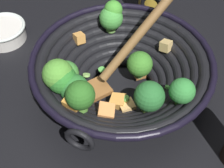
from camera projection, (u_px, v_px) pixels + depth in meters
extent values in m
plane|color=black|center=(121.00, 91.00, 0.71)|extent=(4.00, 4.00, 0.00)
cylinder|color=black|center=(121.00, 90.00, 0.70)|extent=(0.13, 0.13, 0.01)
torus|color=black|center=(121.00, 85.00, 0.69)|extent=(0.18, 0.18, 0.02)
torus|color=black|center=(121.00, 82.00, 0.68)|extent=(0.21, 0.21, 0.02)
torus|color=black|center=(122.00, 78.00, 0.68)|extent=(0.24, 0.24, 0.02)
torus|color=black|center=(122.00, 75.00, 0.67)|extent=(0.27, 0.27, 0.02)
torus|color=black|center=(122.00, 71.00, 0.66)|extent=(0.30, 0.30, 0.02)
torus|color=black|center=(122.00, 67.00, 0.65)|extent=(0.33, 0.33, 0.02)
torus|color=black|center=(122.00, 64.00, 0.64)|extent=(0.36, 0.36, 0.02)
torus|color=black|center=(122.00, 60.00, 0.63)|extent=(0.38, 0.38, 0.01)
torus|color=black|center=(151.00, 5.00, 0.75)|extent=(0.05, 0.02, 0.05)
torus|color=black|center=(80.00, 140.00, 0.51)|extent=(0.05, 0.02, 0.05)
cylinder|color=#60A03B|center=(82.00, 106.00, 0.57)|extent=(0.03, 0.03, 0.02)
sphere|color=#2C6721|center=(80.00, 95.00, 0.55)|extent=(0.05, 0.05, 0.05)
cylinder|color=#6DA13E|center=(148.00, 107.00, 0.60)|extent=(0.03, 0.03, 0.02)
sphere|color=#27682E|center=(149.00, 96.00, 0.57)|extent=(0.06, 0.06, 0.06)
cylinder|color=#5F9545|center=(76.00, 99.00, 0.61)|extent=(0.03, 0.03, 0.02)
sphere|color=#2C732E|center=(74.00, 89.00, 0.58)|extent=(0.06, 0.06, 0.06)
cylinder|color=#6FB43B|center=(179.00, 102.00, 0.58)|extent=(0.02, 0.02, 0.02)
sphere|color=#328338|center=(182.00, 91.00, 0.56)|extent=(0.05, 0.05, 0.05)
cylinder|color=#88B449|center=(64.00, 90.00, 0.61)|extent=(0.03, 0.03, 0.02)
sphere|color=#2C7929|center=(62.00, 79.00, 0.58)|extent=(0.06, 0.06, 0.06)
cylinder|color=#86BC48|center=(68.00, 84.00, 0.65)|extent=(0.03, 0.03, 0.02)
sphere|color=#408936|center=(66.00, 74.00, 0.62)|extent=(0.05, 0.05, 0.05)
cylinder|color=#63AD51|center=(139.00, 74.00, 0.70)|extent=(0.03, 0.03, 0.02)
sphere|color=#3F842B|center=(140.00, 64.00, 0.67)|extent=(0.06, 0.06, 0.06)
cylinder|color=#589F36|center=(113.00, 20.00, 0.72)|extent=(0.02, 0.02, 0.02)
sphere|color=green|center=(113.00, 10.00, 0.70)|extent=(0.04, 0.04, 0.04)
cylinder|color=#72A343|center=(60.00, 85.00, 0.61)|extent=(0.03, 0.03, 0.02)
sphere|color=#529934|center=(58.00, 74.00, 0.58)|extent=(0.06, 0.06, 0.06)
cylinder|color=#6C8D4D|center=(140.00, 72.00, 0.70)|extent=(0.02, 0.02, 0.02)
sphere|color=#28661C|center=(141.00, 64.00, 0.68)|extent=(0.05, 0.05, 0.05)
cylinder|color=#81C35A|center=(111.00, 28.00, 0.73)|extent=(0.03, 0.03, 0.01)
sphere|color=green|center=(111.00, 18.00, 0.71)|extent=(0.05, 0.05, 0.05)
cube|color=#C77A3D|center=(140.00, 72.00, 0.70)|extent=(0.03, 0.03, 0.03)
cube|color=#E39B4B|center=(79.00, 38.00, 0.70)|extent=(0.03, 0.03, 0.03)
cube|color=#E1AE65|center=(127.00, 108.00, 0.63)|extent=(0.04, 0.04, 0.03)
cube|color=gold|center=(74.00, 103.00, 0.57)|extent=(0.03, 0.04, 0.03)
cube|color=#D7B46C|center=(166.00, 46.00, 0.69)|extent=(0.03, 0.03, 0.03)
cube|color=gold|center=(119.00, 103.00, 0.64)|extent=(0.04, 0.04, 0.04)
cube|color=#E7904C|center=(105.00, 113.00, 0.59)|extent=(0.05, 0.04, 0.04)
cylinder|color=#56B247|center=(167.00, 87.00, 0.65)|extent=(0.01, 0.01, 0.01)
cylinder|color=#56B247|center=(55.00, 63.00, 0.63)|extent=(0.02, 0.02, 0.01)
cylinder|color=#56B247|center=(102.00, 69.00, 0.68)|extent=(0.02, 0.02, 0.00)
cylinder|color=#6BC651|center=(126.00, 98.00, 0.63)|extent=(0.02, 0.02, 0.01)
cylinder|color=#99D166|center=(86.00, 75.00, 0.67)|extent=(0.02, 0.02, 0.01)
cylinder|color=#99D166|center=(94.00, 85.00, 0.69)|extent=(0.02, 0.02, 0.01)
cube|color=brown|center=(93.00, 91.00, 0.65)|extent=(0.07, 0.08, 0.01)
cylinder|color=olive|center=(146.00, 26.00, 0.60)|extent=(0.09, 0.20, 0.20)
cylinder|color=silver|center=(4.00, 33.00, 0.81)|extent=(0.11, 0.11, 0.04)
torus|color=silver|center=(2.00, 27.00, 0.80)|extent=(0.12, 0.12, 0.01)
cylinder|color=#99D166|center=(10.00, 31.00, 0.81)|extent=(0.02, 0.02, 0.00)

